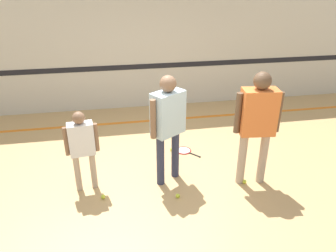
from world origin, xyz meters
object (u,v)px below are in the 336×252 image
person_student_left (82,143)px  tennis_ball_stray_left (103,197)px  person_instructor (168,119)px  racket_spare_on_floor (185,151)px  tennis_ball_near_instructor (178,196)px  tennis_ball_by_spare_racket (172,150)px  tennis_ball_stray_right (244,182)px  person_student_right (258,118)px

person_student_left → tennis_ball_stray_left: (0.24, -0.31, -0.78)m
person_instructor → tennis_ball_stray_left: 1.53m
racket_spare_on_floor → tennis_ball_near_instructor: tennis_ball_near_instructor is taller
tennis_ball_by_spare_racket → tennis_ball_stray_right: size_ratio=1.00×
person_student_left → tennis_ball_stray_right: 2.63m
person_student_left → tennis_ball_near_instructor: 1.64m
person_instructor → person_student_right: size_ratio=0.96×
person_instructor → tennis_ball_by_spare_racket: 1.41m
tennis_ball_stray_right → tennis_ball_stray_left: bearing=179.8°
person_student_left → tennis_ball_near_instructor: bearing=-26.9°
person_instructor → racket_spare_on_floor: size_ratio=3.52×
person_student_right → tennis_ball_stray_right: size_ratio=27.97×
racket_spare_on_floor → tennis_ball_stray_left: (-1.53, -1.17, 0.02)m
person_student_left → tennis_ball_stray_right: size_ratio=19.94×
person_instructor → tennis_ball_near_instructor: (0.06, -0.50, -1.06)m
tennis_ball_stray_left → tennis_ball_by_spare_racket: bearing=43.5°
racket_spare_on_floor → tennis_ball_stray_right: (0.73, -1.18, 0.02)m
racket_spare_on_floor → tennis_ball_stray_right: 1.38m
tennis_ball_stray_right → racket_spare_on_floor: bearing=121.6°
racket_spare_on_floor → tennis_ball_stray_right: size_ratio=7.64×
person_instructor → tennis_ball_by_spare_racket: person_instructor is taller
person_student_right → racket_spare_on_floor: 1.81m
person_student_right → person_instructor: bearing=-6.6°
racket_spare_on_floor → tennis_ball_stray_right: bearing=-9.1°
person_student_left → tennis_ball_stray_left: bearing=-59.0°
person_student_left → tennis_ball_stray_left: size_ratio=19.94×
person_instructor → tennis_ball_stray_left: person_instructor is taller
person_student_left → tennis_ball_stray_right: person_student_left is taller
person_student_left → tennis_ball_stray_right: bearing=-14.4°
person_student_left → racket_spare_on_floor: (1.77, 0.86, -0.80)m
tennis_ball_near_instructor → person_instructor: bearing=96.8°
person_student_right → tennis_ball_by_spare_racket: 1.95m
tennis_ball_stray_left → tennis_ball_stray_right: size_ratio=1.00×
person_student_right → racket_spare_on_floor: size_ratio=3.66×
person_student_left → racket_spare_on_floor: bearing=18.8°
person_instructor → tennis_ball_stray_left: (-1.05, -0.33, -1.06)m
person_student_left → tennis_ball_by_spare_racket: person_student_left is taller
tennis_ball_near_instructor → tennis_ball_by_spare_racket: size_ratio=1.00×
racket_spare_on_floor → tennis_ball_stray_right: tennis_ball_stray_right is taller
person_instructor → person_student_left: bearing=148.0°
racket_spare_on_floor → person_student_left: bearing=-104.8°
person_student_right → tennis_ball_near_instructor: bearing=15.8°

